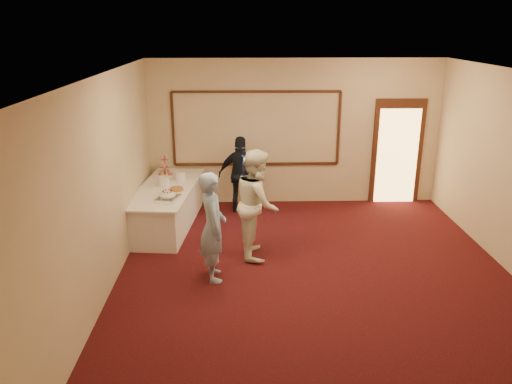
# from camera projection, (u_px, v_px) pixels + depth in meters

# --- Properties ---
(floor) EXTENTS (7.00, 7.00, 0.00)m
(floor) POSITION_uv_depth(u_px,v_px,m) (317.00, 280.00, 7.45)
(floor) COLOR black
(floor) RESTS_ON ground
(room_walls) EXTENTS (6.04, 7.04, 3.02)m
(room_walls) POSITION_uv_depth(u_px,v_px,m) (323.00, 148.00, 6.80)
(room_walls) COLOR beige
(room_walls) RESTS_ON floor
(wall_molding) EXTENTS (3.45, 0.04, 1.55)m
(wall_molding) POSITION_uv_depth(u_px,v_px,m) (256.00, 129.00, 10.20)
(wall_molding) COLOR #382010
(wall_molding) RESTS_ON room_walls
(doorway) EXTENTS (1.05, 0.07, 2.20)m
(doorway) POSITION_uv_depth(u_px,v_px,m) (397.00, 152.00, 10.43)
(doorway) COLOR #382010
(doorway) RESTS_ON floor
(buffet_table) EXTENTS (1.24, 2.62, 0.77)m
(buffet_table) POSITION_uv_depth(u_px,v_px,m) (167.00, 206.00, 9.34)
(buffet_table) COLOR white
(buffet_table) RESTS_ON floor
(pavlova_tray) EXTENTS (0.42, 0.52, 0.17)m
(pavlova_tray) POSITION_uv_depth(u_px,v_px,m) (168.00, 197.00, 8.49)
(pavlova_tray) COLOR silver
(pavlova_tray) RESTS_ON buffet_table
(cupcake_stand) EXTENTS (0.29, 0.29, 0.42)m
(cupcake_stand) POSITION_uv_depth(u_px,v_px,m) (165.00, 167.00, 9.95)
(cupcake_stand) COLOR #CF3E4D
(cupcake_stand) RESTS_ON buffet_table
(plate_stack_a) EXTENTS (0.21, 0.21, 0.17)m
(plate_stack_a) POSITION_uv_depth(u_px,v_px,m) (164.00, 181.00, 9.28)
(plate_stack_a) COLOR white
(plate_stack_a) RESTS_ON buffet_table
(plate_stack_b) EXTENTS (0.20, 0.20, 0.16)m
(plate_stack_b) POSITION_uv_depth(u_px,v_px,m) (180.00, 176.00, 9.59)
(plate_stack_b) COLOR white
(plate_stack_b) RESTS_ON buffet_table
(tart) EXTENTS (0.28, 0.28, 0.06)m
(tart) POSITION_uv_depth(u_px,v_px,m) (176.00, 189.00, 9.00)
(tart) COLOR white
(tart) RESTS_ON buffet_table
(man) EXTENTS (0.50, 0.67, 1.66)m
(man) POSITION_uv_depth(u_px,v_px,m) (213.00, 227.00, 7.27)
(man) COLOR #96B6E4
(man) RESTS_ON floor
(woman) EXTENTS (0.69, 0.88, 1.78)m
(woman) POSITION_uv_depth(u_px,v_px,m) (257.00, 203.00, 8.02)
(woman) COLOR white
(woman) RESTS_ON floor
(guest) EXTENTS (0.94, 0.46, 1.56)m
(guest) POSITION_uv_depth(u_px,v_px,m) (241.00, 175.00, 9.95)
(guest) COLOR black
(guest) RESTS_ON floor
(camera_flash) EXTENTS (0.08, 0.06, 0.05)m
(camera_flash) POSITION_uv_depth(u_px,v_px,m) (250.00, 156.00, 9.72)
(camera_flash) COLOR white
(camera_flash) RESTS_ON guest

